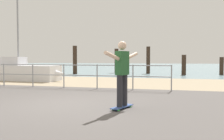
% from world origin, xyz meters
% --- Properties ---
extents(ground_plane, '(24.00, 10.00, 0.04)m').
position_xyz_m(ground_plane, '(0.00, -1.00, 0.00)').
color(ground_plane, '#514C49').
rests_on(ground_plane, ground).
extents(beach_strip, '(24.00, 6.00, 0.04)m').
position_xyz_m(beach_strip, '(0.00, 7.00, 0.00)').
color(beach_strip, tan).
rests_on(beach_strip, ground).
extents(sea_surface, '(72.00, 50.00, 0.04)m').
position_xyz_m(sea_surface, '(0.00, 35.00, 0.00)').
color(sea_surface, '#75939E').
rests_on(sea_surface, ground).
extents(railing_fence, '(9.18, 0.05, 1.05)m').
position_xyz_m(railing_fence, '(-1.75, 3.60, 0.69)').
color(railing_fence, gray).
rests_on(railing_fence, ground).
extents(sailboat, '(4.99, 1.58, 5.85)m').
position_xyz_m(sailboat, '(-5.56, 6.44, 0.53)').
color(sailboat, silver).
rests_on(sailboat, ground).
extents(skateboard, '(0.47, 0.82, 0.08)m').
position_xyz_m(skateboard, '(1.66, -0.19, 0.07)').
color(skateboard, '#334C8C').
rests_on(skateboard, ground).
extents(skateboarder, '(0.60, 1.38, 1.65)m').
position_xyz_m(skateboarder, '(1.66, -0.19, 1.02)').
color(skateboarder, '#26262B').
rests_on(skateboarder, skateboard).
extents(groyne_post_0, '(0.35, 0.35, 2.36)m').
position_xyz_m(groyne_post_0, '(-5.12, 12.81, 1.18)').
color(groyne_post_0, '#332319').
rests_on(groyne_post_0, ground).
extents(groyne_post_1, '(0.36, 0.36, 2.19)m').
position_xyz_m(groyne_post_1, '(-2.22, 15.49, 1.09)').
color(groyne_post_1, '#332319').
rests_on(groyne_post_1, ground).
extents(groyne_post_2, '(0.33, 0.33, 2.33)m').
position_xyz_m(groyne_post_2, '(0.68, 15.02, 1.16)').
color(groyne_post_2, '#332319').
rests_on(groyne_post_2, ground).
extents(groyne_post_3, '(0.34, 0.34, 1.59)m').
position_xyz_m(groyne_post_3, '(3.59, 13.81, 0.80)').
color(groyne_post_3, '#332319').
rests_on(groyne_post_3, ground).
extents(groyne_post_4, '(0.32, 0.32, 1.42)m').
position_xyz_m(groyne_post_4, '(6.49, 14.83, 0.71)').
color(groyne_post_4, '#332319').
rests_on(groyne_post_4, ground).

